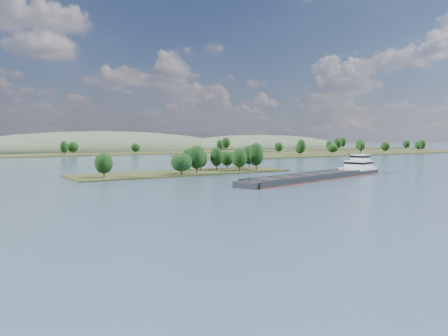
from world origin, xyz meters
TOP-DOWN VIEW (x-y plane):
  - ground at (0.00, 120.00)m, footprint 1800.00×1800.00m
  - tree_island at (6.82, 178.46)m, footprint 100.00×31.96m
  - right_bank at (231.98, 299.70)m, footprint 320.00×90.00m
  - back_shoreline at (9.10, 399.85)m, footprint 900.00×60.00m
  - hill_east at (260.00, 470.00)m, footprint 260.00×140.00m
  - hill_west at (60.00, 500.00)m, footprint 320.00×160.00m
  - cargo_barge at (39.22, 130.85)m, footprint 86.66×30.75m

SIDE VIEW (x-z plane):
  - ground at x=0.00m, z-range 0.00..0.00m
  - hill_east at x=260.00m, z-range -18.00..18.00m
  - hill_west at x=60.00m, z-range -22.00..22.00m
  - back_shoreline at x=9.10m, z-range -7.15..8.52m
  - right_bank at x=231.98m, z-range -6.61..8.61m
  - cargo_barge at x=39.22m, z-range -4.39..7.34m
  - tree_island at x=6.82m, z-range -3.34..11.02m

